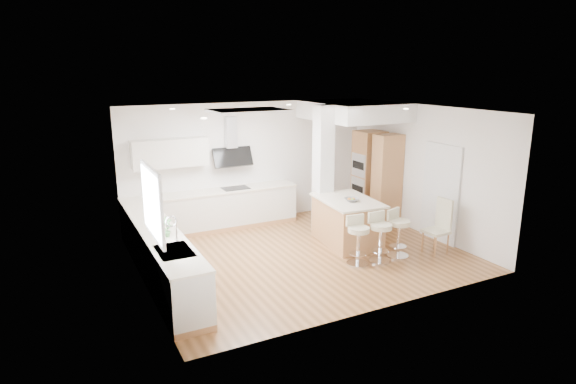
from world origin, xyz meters
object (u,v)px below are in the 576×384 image
peninsula (347,221)px  dining_chair (440,224)px  bar_stool_a (358,238)px  bar_stool_c (398,230)px  bar_stool_b (380,234)px

peninsula → dining_chair: size_ratio=1.51×
bar_stool_a → bar_stool_c: size_ratio=0.99×
bar_stool_b → dining_chair: dining_chair is taller
peninsula → bar_stool_c: bearing=-60.2°
bar_stool_c → dining_chair: 0.90m
peninsula → bar_stool_a: bearing=-108.0°
dining_chair → peninsula: bearing=134.7°
bar_stool_b → dining_chair: bearing=-7.2°
peninsula → dining_chair: dining_chair is taller
peninsula → bar_stool_b: size_ratio=1.74×
peninsula → bar_stool_a: size_ratio=1.79×
dining_chair → bar_stool_c: bearing=164.8°
peninsula → bar_stool_c: 1.15m
bar_stool_b → bar_stool_c: bar_stool_b is taller
bar_stool_c → dining_chair: bearing=-30.0°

